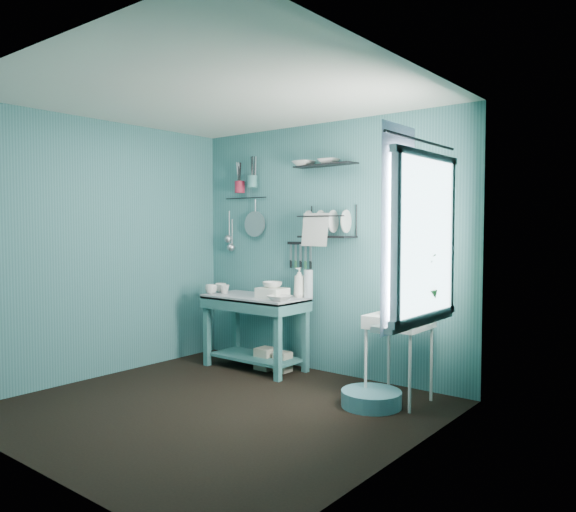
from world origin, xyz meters
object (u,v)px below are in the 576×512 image
Objects in this scene: soap_bottle at (299,282)px; mug_right at (221,288)px; mug_mid at (225,289)px; floor_basin at (371,399)px; hotplate_stand at (399,358)px; water_bottle at (308,284)px; potted_plant at (418,283)px; dish_rack at (327,221)px; utensil_cup_magenta at (240,187)px; storage_tin_large at (266,359)px; utensil_cup_teal at (252,182)px; frying_pan at (399,310)px; storage_tin_small at (283,362)px; colander at (255,224)px; mug_left at (211,289)px; work_counter at (255,332)px; wash_tub at (272,293)px.

mug_right is at bearing -167.74° from soap_bottle.
mug_mid is at bearing -26.57° from mug_right.
soap_bottle is at bearing 155.42° from floor_basin.
water_bottle is at bearing 177.34° from hotplate_stand.
water_bottle is 0.59× the size of potted_plant.
water_bottle reaches higher than mug_mid.
hotplate_stand is 1.52m from dish_rack.
potted_plant is (2.56, -0.85, -0.84)m from utensil_cup_magenta.
storage_tin_large is (0.48, 0.11, -0.69)m from mug_mid.
utensil_cup_teal is 2.71m from floor_basin.
floor_basin is (2.06, -0.32, -0.74)m from mug_right.
storage_tin_small is (-1.38, 0.16, -0.67)m from frying_pan.
colander is 1.53m from storage_tin_small.
mug_mid is 0.99m from storage_tin_small.
mug_mid is 0.79m from colander.
mug_left is 0.22× the size of dish_rack.
floor_basin is at bearing -14.68° from work_counter.
wash_tub is 2.15× the size of utensil_cup_magenta.
mug_left is 1.07m from water_bottle.
storage_tin_large is 1.10× the size of storage_tin_small.
wash_tub is at bearing -144.30° from dish_rack.
work_counter is 0.66m from mug_right.
soap_bottle is at bearing -9.21° from colander.
mug_right is 0.95m from soap_bottle.
storage_tin_large is at bearing 162.70° from potted_plant.
hotplate_stand is (2.18, -0.08, -0.44)m from mug_right.
colander is (0.20, 0.47, 0.69)m from mug_left.
storage_tin_small is (-0.22, -0.14, -0.80)m from water_bottle.
mug_left is at bearing -135.00° from mug_mid.
work_counter is 2.25× the size of potted_plant.
utensil_cup_magenta is at bearing 180.00° from utensil_cup_teal.
dish_rack is 1.49m from storage_tin_small.
storage_tin_large is at bearing -154.89° from soap_bottle.
colander reaches higher than hotplate_stand.
wash_tub is 0.59× the size of potted_plant.
mug_mid is at bearing -167.09° from storage_tin_large.
mug_mid is at bearing 172.31° from floor_basin.
hotplate_stand is at bearing -6.43° from storage_tin_small.
mug_mid reaches higher than work_counter.
mug_left is 2.20m from hotplate_stand.
soap_bottle is at bearing 12.26° from mug_right.
mug_left is 2.18m from floor_basin.
mug_mid reaches higher than storage_tin_small.
utensil_cup_teal reaches higher than mug_mid.
hotplate_stand is 2.63× the size of colander.
frying_pan reaches higher than hotplate_stand.
frying_pan is 1.24m from dish_rack.
mug_mid is 0.36× the size of wash_tub.
mug_mid is at bearing -162.72° from water_bottle.
wash_tub is at bearing -138.37° from water_bottle.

